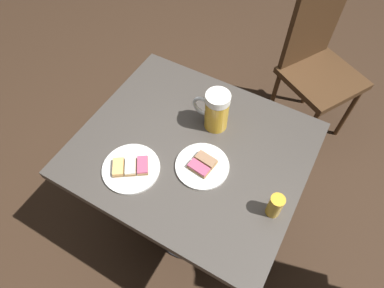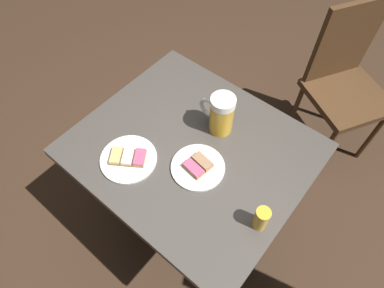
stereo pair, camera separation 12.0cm
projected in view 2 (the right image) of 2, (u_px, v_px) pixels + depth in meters
ground_plane at (192, 220)px, 1.82m from camera, size 6.00×6.00×0.00m
cafe_table at (192, 167)px, 1.34m from camera, size 0.83×0.72×0.73m
plate_near at (128, 158)px, 1.18m from camera, size 0.20×0.20×0.03m
plate_far at (198, 167)px, 1.16m from camera, size 0.19×0.19×0.03m
beer_mug at (221, 114)px, 1.20m from camera, size 0.15×0.09×0.17m
beer_glass_small at (261, 218)px, 1.01m from camera, size 0.05×0.05×0.09m
cafe_chair at (345, 79)px, 1.72m from camera, size 0.52×0.52×0.89m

